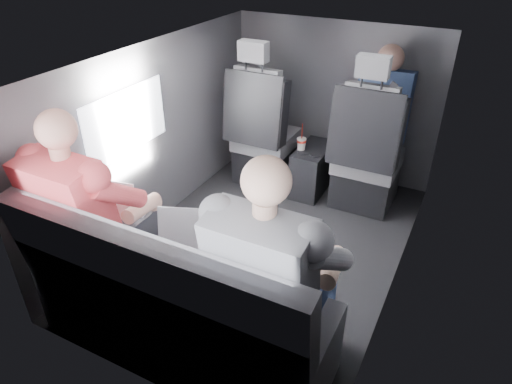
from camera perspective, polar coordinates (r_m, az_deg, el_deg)
The scene contains 19 objects.
floor at distance 3.33m, azimuth 1.37°, elevation -6.60°, with size 2.60×2.60×0.00m, color black.
ceiling at distance 2.73m, azimuth 1.73°, elevation 16.49°, with size 2.60×2.60×0.00m, color #B2B2AD.
panel_left at distance 3.42m, azimuth -12.28°, elevation 6.84°, with size 0.02×2.60×1.35m, color #56565B.
panel_right at distance 2.76m, azimuth 18.62°, elevation -0.31°, with size 0.02×2.60×1.35m, color #56565B.
panel_front at distance 4.09m, azimuth 9.64°, elevation 11.15°, with size 1.80×0.02×1.35m, color #56565B.
panel_back at distance 2.08m, azimuth -14.60°, elevation -11.09°, with size 1.80×0.02×1.35m, color #56565B.
side_window at distance 3.11m, azimuth -15.84°, elevation 8.45°, with size 0.02×0.75×0.42m, color white.
seatbelt at distance 3.37m, azimuth 13.64°, elevation 8.61°, with size 0.05×0.01×0.65m, color black.
front_seat_left at distance 3.95m, azimuth 0.90°, elevation 6.55°, with size 0.52×0.58×1.26m.
front_seat_right at distance 3.68m, azimuth 13.58°, elevation 3.73°, with size 0.52×0.58×1.26m.
center_console at distance 3.91m, azimuth 7.05°, elevation 2.81°, with size 0.24×0.48×0.41m.
rear_bench at distance 2.45m, azimuth -9.81°, elevation -14.28°, with size 1.60×0.57×0.92m.
soda_cup at distance 3.75m, azimuth 5.70°, elevation 6.02°, with size 0.08×0.08×0.23m.
laptop_white at distance 2.74m, azimuth -16.42°, elevation -1.27°, with size 0.33×0.33×0.22m.
laptop_silver at distance 2.40m, azimuth -6.92°, elevation -4.94°, with size 0.38×0.40×0.23m.
laptop_black at distance 2.25m, azimuth 3.35°, elevation -7.44°, with size 0.40×0.38×0.26m.
passenger_rear_left at distance 2.62m, azimuth -19.61°, elevation -2.81°, with size 0.55×0.66×1.29m.
passenger_rear_right at distance 2.07m, azimuth 2.37°, elevation -10.55°, with size 0.55×0.66×1.30m.
passenger_front_right at distance 3.77m, azimuth 15.58°, elevation 9.99°, with size 0.40×0.40×0.82m.
Camera 1 is at (1.13, -2.39, 2.03)m, focal length 32.00 mm.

